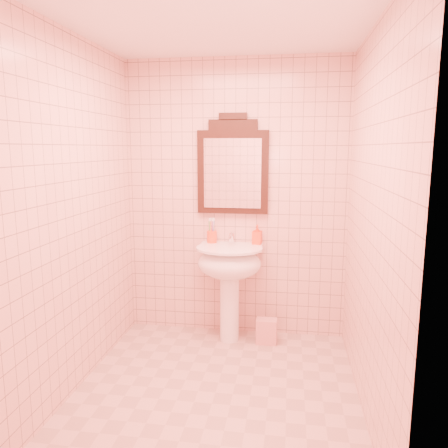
% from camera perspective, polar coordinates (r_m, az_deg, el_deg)
% --- Properties ---
extents(floor, '(2.20, 2.20, 0.00)m').
position_cam_1_polar(floor, '(3.33, -1.13, -21.15)').
color(floor, '#C79D90').
rests_on(floor, ground).
extents(back_wall, '(2.00, 0.02, 2.50)m').
position_cam_1_polar(back_wall, '(3.97, 1.49, 3.13)').
color(back_wall, beige).
rests_on(back_wall, floor).
extents(pedestal_sink, '(0.58, 0.58, 0.86)m').
position_cam_1_polar(pedestal_sink, '(3.86, 0.72, -5.96)').
color(pedestal_sink, white).
rests_on(pedestal_sink, floor).
extents(faucet, '(0.04, 0.16, 0.11)m').
position_cam_1_polar(faucet, '(3.93, 1.00, -1.80)').
color(faucet, white).
rests_on(faucet, pedestal_sink).
extents(mirror, '(0.64, 0.06, 0.89)m').
position_cam_1_polar(mirror, '(3.92, 1.15, 7.36)').
color(mirror, black).
rests_on(mirror, back_wall).
extents(toothbrush_cup, '(0.09, 0.09, 0.20)m').
position_cam_1_polar(toothbrush_cup, '(3.98, -1.59, -1.65)').
color(toothbrush_cup, '#FC3F15').
rests_on(toothbrush_cup, pedestal_sink).
extents(soap_dispenser, '(0.09, 0.09, 0.18)m').
position_cam_1_polar(soap_dispenser, '(3.93, 4.35, -1.38)').
color(soap_dispenser, red).
rests_on(soap_dispenser, pedestal_sink).
extents(towel, '(0.18, 0.12, 0.22)m').
position_cam_1_polar(towel, '(4.01, 5.56, -13.75)').
color(towel, pink).
rests_on(towel, floor).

